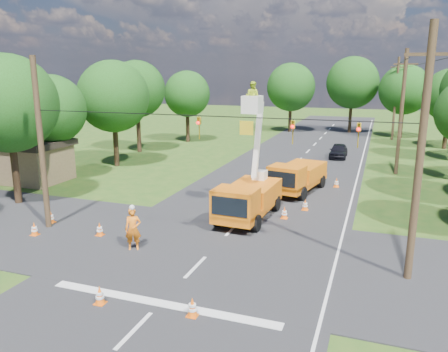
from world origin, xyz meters
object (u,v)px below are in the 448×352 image
at_px(traffic_cone_1, 192,307).
at_px(traffic_cone_5, 34,229).
at_px(traffic_cone_0, 100,295).
at_px(tree_left_c, 51,110).
at_px(tree_far_b, 352,83).
at_px(shed, 31,160).
at_px(tree_left_f, 187,94).
at_px(tree_far_c, 404,90).
at_px(tree_left_d, 113,97).
at_px(tree_left_e, 137,89).
at_px(ground_worker, 133,229).
at_px(distant_car, 339,151).
at_px(traffic_cone_3, 305,205).
at_px(tree_far_a, 291,87).
at_px(pole_right_near, 420,155).
at_px(pole_right_far, 396,98).
at_px(traffic_cone_7, 336,183).
at_px(pole_left, 41,145).
at_px(traffic_cone_2, 284,213).
at_px(bucket_truck, 248,192).
at_px(pole_right_mid, 401,112).
at_px(tree_left_b, 8,104).
at_px(traffic_cone_4, 100,229).
at_px(traffic_cone_6, 51,217).

xyz_separation_m(traffic_cone_1, traffic_cone_5, (-10.71, 4.29, 0.00)).
xyz_separation_m(traffic_cone_0, tree_left_c, (-14.46, 14.93, 5.08)).
bearing_deg(tree_far_b, shed, -119.58).
height_order(tree_left_f, tree_far_c, tree_far_c).
height_order(tree_left_d, tree_left_e, tree_left_e).
relative_size(ground_worker, distant_car, 0.51).
bearing_deg(traffic_cone_3, tree_far_a, 102.86).
bearing_deg(pole_right_near, tree_far_c, 88.64).
relative_size(pole_right_far, tree_left_c, 1.24).
height_order(ground_worker, traffic_cone_3, ground_worker).
height_order(traffic_cone_7, pole_left, pole_left).
bearing_deg(traffic_cone_1, traffic_cone_2, 85.94).
bearing_deg(tree_left_c, traffic_cone_0, -45.92).
distance_m(traffic_cone_3, tree_left_e, 25.29).
xyz_separation_m(traffic_cone_0, tree_far_a, (-2.96, 48.93, 5.83)).
relative_size(tree_left_e, tree_left_f, 1.12).
height_order(traffic_cone_2, tree_far_c, tree_far_c).
relative_size(bucket_truck, traffic_cone_0, 10.84).
distance_m(ground_worker, pole_left, 7.00).
bearing_deg(pole_right_mid, tree_far_a, 120.41).
distance_m(tree_left_d, tree_far_c, 36.46).
height_order(pole_left, tree_left_d, tree_left_d).
xyz_separation_m(pole_right_near, tree_left_f, (-23.30, 30.00, 0.58)).
bearing_deg(traffic_cone_1, tree_far_b, 88.21).
relative_size(pole_left, tree_left_d, 0.97).
xyz_separation_m(traffic_cone_5, traffic_cone_7, (13.60, 15.13, 0.00)).
height_order(traffic_cone_0, tree_far_c, tree_far_c).
distance_m(shed, tree_left_f, 22.60).
bearing_deg(tree_left_f, traffic_cone_1, -65.48).
relative_size(traffic_cone_2, shed, 0.13).
relative_size(traffic_cone_7, tree_left_b, 0.08).
height_order(tree_left_d, tree_left_f, tree_left_d).
xyz_separation_m(traffic_cone_4, pole_right_far, (14.62, 40.17, 4.75)).
bearing_deg(traffic_cone_6, ground_worker, -15.16).
distance_m(tree_left_b, tree_left_c, 6.38).
bearing_deg(tree_far_a, pole_left, -95.97).
relative_size(distant_car, pole_right_mid, 0.40).
height_order(ground_worker, pole_left, pole_left).
distance_m(traffic_cone_7, tree_left_c, 21.97).
relative_size(traffic_cone_0, pole_left, 0.08).
xyz_separation_m(traffic_cone_7, tree_far_a, (-9.31, 29.15, 5.83)).
distance_m(distant_car, traffic_cone_1, 31.29).
bearing_deg(shed, tree_left_e, 85.10).
relative_size(tree_left_d, tree_left_f, 1.10).
relative_size(ground_worker, tree_far_a, 0.22).
relative_size(traffic_cone_5, pole_right_mid, 0.07).
height_order(traffic_cone_4, traffic_cone_5, same).
bearing_deg(traffic_cone_0, traffic_cone_7, 72.18).
bearing_deg(ground_worker, tree_far_c, 47.40).
bearing_deg(traffic_cone_1, tree_far_c, 80.36).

